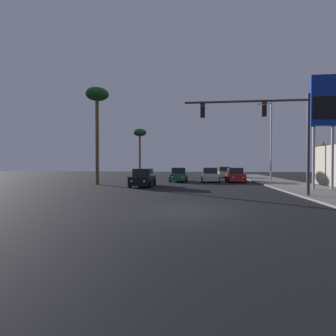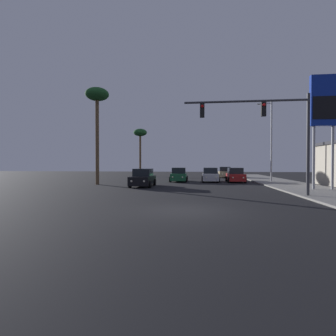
% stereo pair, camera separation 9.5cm
% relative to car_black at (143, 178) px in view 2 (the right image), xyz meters
% --- Properties ---
extents(ground_plane, '(120.00, 120.00, 0.00)m').
position_rel_car_black_xyz_m(ground_plane, '(4.67, -12.33, -0.76)').
color(ground_plane, black).
extents(sidewalk_right, '(5.00, 60.00, 0.12)m').
position_rel_car_black_xyz_m(sidewalk_right, '(14.17, -2.33, -0.70)').
color(sidewalk_right, gray).
rests_on(sidewalk_right, ground).
extents(car_black, '(2.04, 4.32, 1.68)m').
position_rel_car_black_xyz_m(car_black, '(0.00, 0.00, 0.00)').
color(car_black, black).
rests_on(car_black, ground).
extents(car_red, '(2.04, 4.32, 1.68)m').
position_rel_car_black_xyz_m(car_red, '(9.55, 7.12, 0.00)').
color(car_red, maroon).
rests_on(car_red, ground).
extents(car_silver, '(2.04, 4.32, 1.68)m').
position_rel_car_black_xyz_m(car_silver, '(6.64, 7.36, 0.00)').
color(car_silver, '#B7B7BC').
rests_on(car_silver, ground).
extents(car_green, '(2.04, 4.33, 1.68)m').
position_rel_car_black_xyz_m(car_green, '(2.88, 7.30, 0.00)').
color(car_green, '#195933').
rests_on(car_green, ground).
extents(car_tan, '(2.04, 4.33, 1.68)m').
position_rel_car_black_xyz_m(car_tan, '(9.32, 17.17, 0.00)').
color(car_tan, tan).
rests_on(car_tan, ground).
extents(traffic_light_mast, '(7.99, 0.36, 6.50)m').
position_rel_car_black_xyz_m(traffic_light_mast, '(9.85, -6.70, 4.00)').
color(traffic_light_mast, '#38383D').
rests_on(traffic_light_mast, sidewalk_right).
extents(street_lamp, '(1.74, 0.24, 9.00)m').
position_rel_car_black_xyz_m(street_lamp, '(13.27, 6.38, 4.36)').
color(street_lamp, '#99999E').
rests_on(street_lamp, sidewalk_right).
extents(gas_station_sign, '(2.00, 0.42, 9.00)m').
position_rel_car_black_xyz_m(gas_station_sign, '(15.00, -2.39, 5.86)').
color(gas_station_sign, '#99999E').
rests_on(gas_station_sign, sidewalk_right).
extents(palm_tree_far, '(2.40, 2.40, 8.42)m').
position_rel_car_black_xyz_m(palm_tree_far, '(-5.12, 21.67, 6.54)').
color(palm_tree_far, brown).
rests_on(palm_tree_far, ground).
extents(palm_tree_near, '(2.40, 2.40, 9.96)m').
position_rel_car_black_xyz_m(palm_tree_near, '(-5.14, 1.67, 7.90)').
color(palm_tree_near, brown).
rests_on(palm_tree_near, ground).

